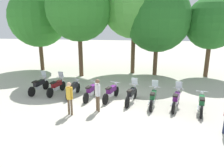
{
  "coord_description": "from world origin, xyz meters",
  "views": [
    {
      "loc": [
        1.87,
        -12.17,
        4.69
      ],
      "look_at": [
        0.0,
        0.5,
        0.9
      ],
      "focal_mm": 34.9,
      "sensor_mm": 36.0,
      "label": 1
    }
  ],
  "objects": [
    {
      "name": "tree_3",
      "position": [
        2.86,
        6.93,
        4.74
      ],
      "size": [
        5.44,
        5.44,
        7.47
      ],
      "color": "brown",
      "rests_on": "ground_plane"
    },
    {
      "name": "tree_0",
      "position": [
        -7.86,
        7.39,
        4.85
      ],
      "size": [
        5.28,
        5.28,
        7.5
      ],
      "color": "brown",
      "rests_on": "ground_plane"
    },
    {
      "name": "tree_4",
      "position": [
        7.18,
        7.0,
        4.43
      ],
      "size": [
        4.24,
        4.24,
        6.57
      ],
      "color": "brown",
      "rests_on": "ground_plane"
    },
    {
      "name": "motorcycle_6",
      "position": [
        2.48,
        -0.5,
        0.52
      ],
      "size": [
        0.7,
        2.18,
        1.37
      ],
      "rotation": [
        0.0,
        0.0,
        1.41
      ],
      "color": "black",
      "rests_on": "ground_plane"
    },
    {
      "name": "motorcycle_4",
      "position": [
        0.01,
        0.14,
        0.5
      ],
      "size": [
        0.84,
        2.13,
        0.99
      ],
      "rotation": [
        0.0,
        0.0,
        1.29
      ],
      "color": "black",
      "rests_on": "ground_plane"
    },
    {
      "name": "motorcycle_7",
      "position": [
        3.72,
        -0.59,
        0.52
      ],
      "size": [
        0.84,
        2.13,
        1.37
      ],
      "rotation": [
        0.0,
        0.0,
        1.29
      ],
      "color": "black",
      "rests_on": "ground_plane"
    },
    {
      "name": "person_0",
      "position": [
        -1.74,
        -2.3,
        1.02
      ],
      "size": [
        0.41,
        0.28,
        1.74
      ],
      "rotation": [
        0.0,
        0.0,
        4.43
      ],
      "color": "brown",
      "rests_on": "ground_plane"
    },
    {
      "name": "motorcycle_8",
      "position": [
        4.95,
        -0.97,
        0.5
      ],
      "size": [
        0.75,
        2.16,
        0.99
      ],
      "rotation": [
        0.0,
        0.0,
        1.36
      ],
      "color": "black",
      "rests_on": "ground_plane"
    },
    {
      "name": "tree_1",
      "position": [
        -3.46,
        5.66,
        5.57
      ],
      "size": [
        5.29,
        5.29,
        8.23
      ],
      "color": "brown",
      "rests_on": "ground_plane"
    },
    {
      "name": "motorcycle_3",
      "position": [
        -1.23,
        0.15,
        0.5
      ],
      "size": [
        0.71,
        2.18,
        0.99
      ],
      "rotation": [
        0.0,
        0.0,
        1.41
      ],
      "color": "black",
      "rests_on": "ground_plane"
    },
    {
      "name": "tree_2",
      "position": [
        0.88,
        7.41,
        5.83
      ],
      "size": [
        5.52,
        5.52,
        8.61
      ],
      "color": "brown",
      "rests_on": "ground_plane"
    },
    {
      "name": "motorcycle_2",
      "position": [
        -2.47,
        0.45,
        0.5
      ],
      "size": [
        0.62,
        2.19,
        0.99
      ],
      "rotation": [
        0.0,
        0.0,
        1.5
      ],
      "color": "black",
      "rests_on": "ground_plane"
    },
    {
      "name": "motorcycle_5",
      "position": [
        1.24,
        -0.16,
        0.52
      ],
      "size": [
        0.77,
        2.16,
        1.37
      ],
      "rotation": [
        0.0,
        0.0,
        1.35
      ],
      "color": "black",
      "rests_on": "ground_plane"
    },
    {
      "name": "person_2",
      "position": [
        -0.44,
        -1.65,
        1.04
      ],
      "size": [
        0.34,
        0.34,
        1.77
      ],
      "rotation": [
        0.0,
        0.0,
        0.78
      ],
      "color": "brown",
      "rests_on": "ground_plane"
    },
    {
      "name": "ground_plane",
      "position": [
        0.0,
        0.0,
        0.0
      ],
      "size": [
        80.0,
        80.0,
        0.0
      ],
      "primitive_type": "plane",
      "color": "#BCB7A8"
    },
    {
      "name": "motorcycle_1",
      "position": [
        -3.71,
        0.77,
        0.52
      ],
      "size": [
        0.7,
        2.18,
        1.37
      ],
      "rotation": [
        0.0,
        0.0,
        1.41
      ],
      "color": "black",
      "rests_on": "ground_plane"
    },
    {
      "name": "motorcycle_0",
      "position": [
        -4.94,
        0.8,
        0.52
      ],
      "size": [
        0.69,
        2.18,
        1.37
      ],
      "rotation": [
        0.0,
        0.0,
        1.42
      ],
      "color": "black",
      "rests_on": "ground_plane"
    }
  ]
}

